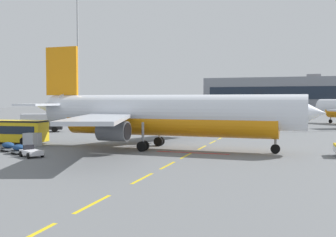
{
  "coord_description": "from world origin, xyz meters",
  "views": [
    {
      "loc": [
        28.39,
        -18.28,
        5.68
      ],
      "look_at": [
        14.77,
        23.63,
        3.53
      ],
      "focal_mm": 42.02,
      "sensor_mm": 36.0,
      "label": 1
    }
  ],
  "objects_px": {
    "baggage_train": "(19,149)",
    "apron_light_mast_near": "(78,41)",
    "airliner_foreground": "(163,114)",
    "catering_truck": "(40,123)",
    "uld_cargo_container": "(32,140)",
    "apron_shuttle_bus": "(1,130)"
  },
  "relations": [
    {
      "from": "uld_cargo_container",
      "to": "airliner_foreground",
      "type": "bearing_deg",
      "value": 8.71
    },
    {
      "from": "baggage_train",
      "to": "apron_light_mast_near",
      "type": "relative_size",
      "value": 0.27
    },
    {
      "from": "airliner_foreground",
      "to": "apron_shuttle_bus",
      "type": "height_order",
      "value": "airliner_foreground"
    },
    {
      "from": "uld_cargo_container",
      "to": "apron_light_mast_near",
      "type": "distance_m",
      "value": 43.08
    },
    {
      "from": "airliner_foreground",
      "to": "uld_cargo_container",
      "type": "bearing_deg",
      "value": -171.29
    },
    {
      "from": "uld_cargo_container",
      "to": "apron_light_mast_near",
      "type": "relative_size",
      "value": 0.06
    },
    {
      "from": "airliner_foreground",
      "to": "apron_shuttle_bus",
      "type": "bearing_deg",
      "value": -177.13
    },
    {
      "from": "catering_truck",
      "to": "baggage_train",
      "type": "distance_m",
      "value": 28.28
    },
    {
      "from": "uld_cargo_container",
      "to": "catering_truck",
      "type": "bearing_deg",
      "value": 123.56
    },
    {
      "from": "airliner_foreground",
      "to": "baggage_train",
      "type": "relative_size",
      "value": 4.23
    },
    {
      "from": "airliner_foreground",
      "to": "catering_truck",
      "type": "height_order",
      "value": "airliner_foreground"
    },
    {
      "from": "airliner_foreground",
      "to": "apron_shuttle_bus",
      "type": "relative_size",
      "value": 2.84
    },
    {
      "from": "catering_truck",
      "to": "uld_cargo_container",
      "type": "height_order",
      "value": "catering_truck"
    },
    {
      "from": "airliner_foreground",
      "to": "catering_truck",
      "type": "bearing_deg",
      "value": 150.97
    },
    {
      "from": "airliner_foreground",
      "to": "baggage_train",
      "type": "bearing_deg",
      "value": -146.35
    },
    {
      "from": "catering_truck",
      "to": "baggage_train",
      "type": "xyz_separation_m",
      "value": [
        14.86,
        -24.04,
        -1.12
      ]
    },
    {
      "from": "baggage_train",
      "to": "apron_light_mast_near",
      "type": "distance_m",
      "value": 49.51
    },
    {
      "from": "airliner_foreground",
      "to": "baggage_train",
      "type": "height_order",
      "value": "airliner_foreground"
    },
    {
      "from": "baggage_train",
      "to": "apron_light_mast_near",
      "type": "xyz_separation_m",
      "value": [
        -18.28,
        42.42,
        17.84
      ]
    },
    {
      "from": "apron_shuttle_bus",
      "to": "apron_light_mast_near",
      "type": "bearing_deg",
      "value": 105.29
    },
    {
      "from": "catering_truck",
      "to": "uld_cargo_container",
      "type": "relative_size",
      "value": 4.17
    },
    {
      "from": "baggage_train",
      "to": "uld_cargo_container",
      "type": "xyz_separation_m",
      "value": [
        -3.01,
        6.17,
        0.28
      ]
    }
  ]
}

